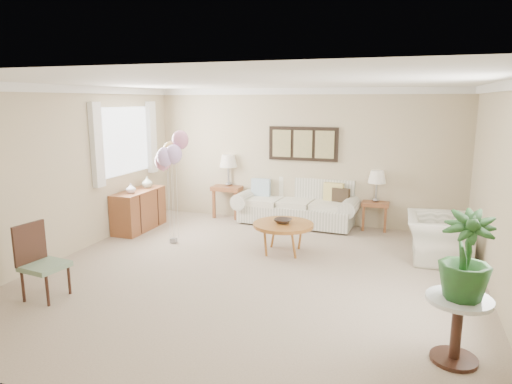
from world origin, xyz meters
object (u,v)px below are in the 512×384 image
at_px(sofa, 298,206).
at_px(accent_chair, 40,260).
at_px(balloon_cluster, 171,153).
at_px(armchair, 438,238).
at_px(coffee_table, 283,226).

height_order(sofa, accent_chair, accent_chair).
bearing_deg(balloon_cluster, sofa, 48.34).
height_order(armchair, accent_chair, accent_chair).
distance_m(coffee_table, balloon_cluster, 2.17).
bearing_deg(armchair, sofa, 60.56).
bearing_deg(armchair, accent_chair, 121.65).
bearing_deg(armchair, balloon_cluster, 96.56).
distance_m(sofa, coffee_table, 1.79).
relative_size(coffee_table, armchair, 0.92).
xyz_separation_m(accent_chair, balloon_cluster, (0.48, 2.42, 1.05)).
distance_m(coffee_table, accent_chair, 3.47).
xyz_separation_m(armchair, accent_chair, (-4.65, -2.97, 0.15)).
bearing_deg(coffee_table, balloon_cluster, -176.43).
height_order(coffee_table, balloon_cluster, balloon_cluster).
height_order(accent_chair, balloon_cluster, balloon_cluster).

